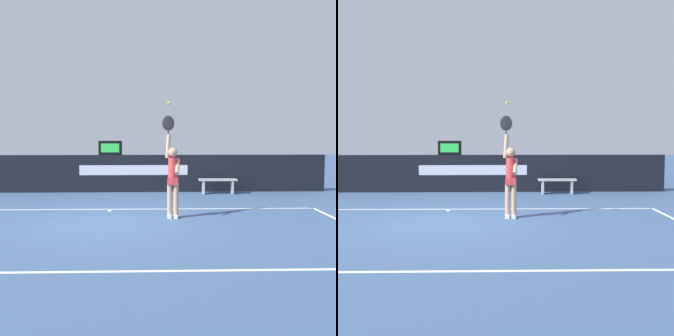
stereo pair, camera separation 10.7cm
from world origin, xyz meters
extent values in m
plane|color=#3F5C84|center=(0.00, 0.00, 0.00)|extent=(60.00, 60.00, 0.00)
cube|color=white|center=(0.00, 1.87, 0.00)|extent=(10.56, 0.09, 0.00)
cube|color=white|center=(0.00, -3.29, 0.00)|extent=(10.56, 0.09, 0.00)
cube|color=white|center=(0.00, 1.72, 0.00)|extent=(0.09, 0.30, 0.00)
cube|color=black|center=(0.00, 5.25, 0.62)|extent=(13.69, 0.16, 1.23)
cube|color=silver|center=(0.46, 5.17, 0.73)|extent=(3.56, 0.01, 0.33)
cube|color=black|center=(-0.31, 5.25, 1.47)|extent=(0.77, 0.13, 0.47)
cube|color=#33E54C|center=(-0.31, 5.18, 1.47)|extent=(0.60, 0.01, 0.29)
cylinder|color=tan|center=(1.63, 0.67, 0.41)|extent=(0.12, 0.12, 0.81)
cylinder|color=tan|center=(1.48, 0.69, 0.41)|extent=(0.12, 0.12, 0.81)
cube|color=white|center=(1.63, 0.65, 0.04)|extent=(0.12, 0.25, 0.07)
cube|color=white|center=(1.48, 0.67, 0.04)|extent=(0.12, 0.25, 0.07)
cylinder|color=#D23739|center=(1.56, 0.68, 1.10)|extent=(0.22, 0.22, 0.58)
cube|color=#D23739|center=(1.56, 0.68, 0.85)|extent=(0.26, 0.23, 0.16)
sphere|color=tan|center=(1.56, 0.68, 1.52)|extent=(0.22, 0.22, 0.22)
cylinder|color=tan|center=(1.45, 0.69, 1.66)|extent=(0.14, 0.11, 0.55)
cylinder|color=tan|center=(1.66, 0.61, 1.20)|extent=(0.14, 0.46, 0.36)
ellipsoid|color=black|center=(1.45, 0.69, 2.18)|extent=(0.29, 0.06, 0.35)
cylinder|color=black|center=(1.45, 0.69, 1.99)|extent=(0.03, 0.03, 0.18)
sphere|color=#CEE02B|center=(1.46, 0.42, 2.62)|extent=(0.07, 0.07, 0.07)
cube|color=#B5B7B8|center=(3.18, 4.68, 0.46)|extent=(1.23, 0.38, 0.05)
cube|color=#B5B7B8|center=(2.72, 4.69, 0.23)|extent=(0.06, 0.32, 0.46)
cube|color=#B5B7B8|center=(3.64, 4.67, 0.23)|extent=(0.06, 0.32, 0.46)
camera|label=1|loc=(1.10, -9.48, 1.96)|focal=47.60mm
camera|label=2|loc=(1.21, -9.48, 1.96)|focal=47.60mm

